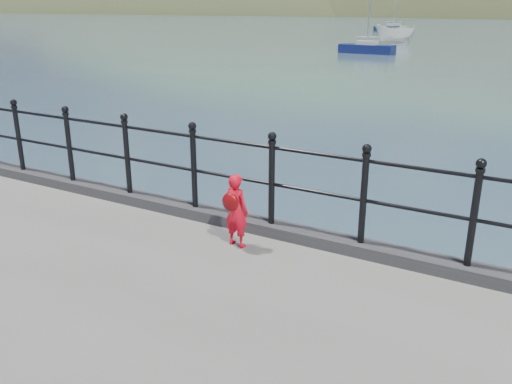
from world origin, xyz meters
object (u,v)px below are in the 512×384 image
Objects in this scene: child at (236,210)px; sailboat_left at (394,29)px; sailboat_port at (367,49)px; railing at (231,166)px; launch_white at (395,34)px.

sailboat_left is at bearing -67.88° from child.
sailboat_port is (9.14, -38.87, 0.00)m from sailboat_left.
railing reaches higher than child.
sailboat_left is at bearing 141.38° from launch_white.
railing is at bearing -86.07° from sailboat_left.
sailboat_port is (1.66, -13.43, -0.59)m from launch_white.
sailboat_left reaches higher than railing.
railing is at bearing -71.23° from sailboat_port.
launch_white is (-12.61, 51.27, -0.90)m from railing.
sailboat_port is at bearing 106.15° from railing.
sailboat_left is (-20.10, 76.71, -1.48)m from railing.
railing is 79.31m from sailboat_left.
child is 53.42m from launch_white.
sailboat_left is at bearing 105.86° from sailboat_port.
child is 0.14× the size of sailboat_port.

